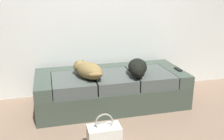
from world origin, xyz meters
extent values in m
cube|color=#3A4539|center=(0.00, 1.11, 0.15)|extent=(1.94, 0.86, 0.30)
cube|color=#3D493F|center=(-0.87, 1.11, 0.37)|extent=(0.20, 0.86, 0.15)
cube|color=#3D493F|center=(0.87, 1.11, 0.37)|extent=(0.20, 0.86, 0.15)
cube|color=#3D493F|center=(0.00, 1.44, 0.37)|extent=(1.54, 0.20, 0.15)
cube|color=#484F4C|center=(-0.51, 1.01, 0.37)|extent=(0.50, 0.64, 0.15)
cube|color=#484F4C|center=(0.00, 1.01, 0.37)|extent=(0.50, 0.64, 0.15)
cube|color=#484F4C|center=(0.51, 1.01, 0.37)|extent=(0.50, 0.64, 0.15)
ellipsoid|color=olive|center=(-0.31, 0.95, 0.55)|extent=(0.41, 0.50, 0.20)
sphere|color=olive|center=(-0.40, 1.14, 0.55)|extent=(0.16, 0.16, 0.16)
ellipsoid|color=#4E4024|center=(-0.43, 1.20, 0.54)|extent=(0.10, 0.11, 0.06)
cone|color=#4E4024|center=(-0.44, 1.12, 0.61)|extent=(0.04, 0.04, 0.05)
cone|color=#4E4024|center=(-0.36, 1.16, 0.61)|extent=(0.04, 0.04, 0.05)
ellipsoid|color=olive|center=(-0.27, 0.76, 0.56)|extent=(0.17, 0.06, 0.05)
ellipsoid|color=black|center=(0.31, 0.97, 0.55)|extent=(0.35, 0.48, 0.19)
sphere|color=black|center=(0.25, 0.78, 0.55)|extent=(0.16, 0.16, 0.16)
ellipsoid|color=black|center=(0.23, 0.71, 0.54)|extent=(0.08, 0.11, 0.06)
cone|color=black|center=(0.29, 0.76, 0.61)|extent=(0.04, 0.04, 0.05)
cone|color=black|center=(0.21, 0.79, 0.61)|extent=(0.04, 0.04, 0.05)
ellipsoid|color=black|center=(0.42, 1.13, 0.56)|extent=(0.15, 0.15, 0.05)
cube|color=black|center=(0.90, 0.99, 0.46)|extent=(0.05, 0.15, 0.02)
cube|color=silver|center=(-0.31, 0.13, 0.12)|extent=(0.32, 0.18, 0.24)
torus|color=#9C9D93|center=(-0.31, 0.13, 0.29)|extent=(0.18, 0.02, 0.18)
camera|label=1|loc=(-0.78, -2.00, 1.50)|focal=41.35mm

